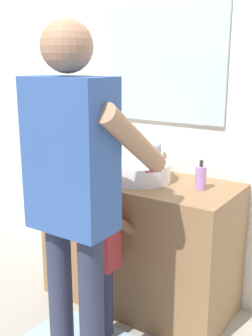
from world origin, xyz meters
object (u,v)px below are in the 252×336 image
soap_bottle (201,178)px  adult_parent (74,178)px  toothbrush_cup (97,162)px  child_toddler (100,243)px

soap_bottle → adult_parent: (-0.28, -0.72, 0.12)m
toothbrush_cup → child_toddler: 0.64m
toothbrush_cup → adult_parent: size_ratio=0.13×
toothbrush_cup → adult_parent: 0.88m
child_toddler → adult_parent: bearing=-72.0°
toothbrush_cup → soap_bottle: size_ratio=1.25×
child_toddler → adult_parent: (0.10, -0.30, 0.45)m
toothbrush_cup → soap_bottle: toothbrush_cup is taller
soap_bottle → adult_parent: adult_parent is taller
soap_bottle → child_toddler: size_ratio=0.18×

